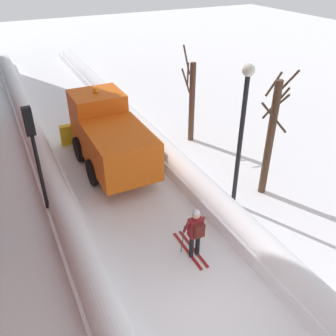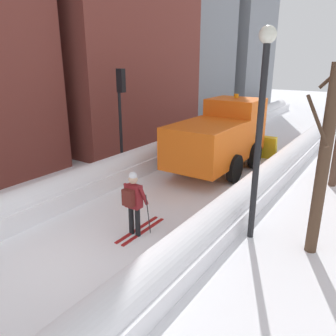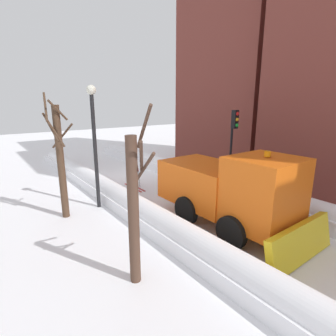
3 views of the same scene
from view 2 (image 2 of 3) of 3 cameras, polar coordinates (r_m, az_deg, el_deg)
ground_plane at (r=15.98m, az=10.75°, el=1.41°), size 80.00×80.00×0.00m
snowbank_left at (r=16.97m, az=2.95°, el=4.25°), size 1.10×36.00×1.03m
snowbank_right at (r=15.12m, az=19.66°, el=1.16°), size 1.10×36.00×0.92m
building_concrete_far at (r=27.87m, az=1.56°, el=26.42°), size 7.58×6.32×17.01m
building_tower_distant at (r=34.77m, az=9.27°, el=23.68°), size 8.56×7.64×15.93m
plow_truck at (r=14.13m, az=9.15°, el=5.48°), size 3.20×5.98×3.12m
skier at (r=8.77m, az=-5.96°, el=-5.67°), size 0.62×1.80×1.81m
traffic_light_pole at (r=13.45m, az=-8.07°, el=11.32°), size 0.28×0.42×4.21m
street_lamp at (r=8.28m, az=15.75°, el=9.16°), size 0.40×0.40×5.27m
bare_tree_near at (r=8.31m, az=25.44°, el=1.54°), size 1.07×1.11×4.96m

